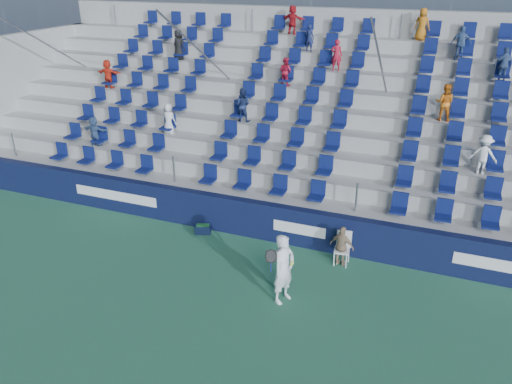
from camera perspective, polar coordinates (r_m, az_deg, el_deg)
ground at (r=13.31m, az=-5.26°, el=-11.28°), size 70.00×70.00×0.00m
sponsor_wall at (r=15.44m, az=-0.22°, el=-3.10°), size 24.00×0.32×1.20m
grandstand at (r=19.35m, az=5.32°, el=7.54°), size 24.00×8.17×6.63m
tennis_player at (r=12.47m, az=3.18°, el=-8.76°), size 0.73×0.79×1.86m
line_judge_chair at (r=14.36m, az=9.91°, el=-6.01°), size 0.48×0.49×0.97m
line_judge at (r=14.21m, az=9.79°, el=-6.13°), size 0.75×0.43×1.21m
ball_bin at (r=15.92m, az=-6.08°, el=-4.18°), size 0.57×0.47×0.28m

